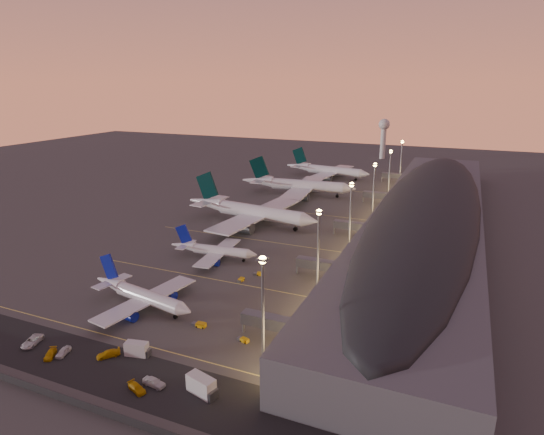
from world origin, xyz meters
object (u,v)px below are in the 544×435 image
at_px(radar_tower, 384,132).
at_px(service_van_a, 32,341).
at_px(airliner_wide_far, 327,170).
at_px(service_van_d, 108,354).
at_px(airliner_wide_mid, 297,185).
at_px(catering_truck_a, 138,349).
at_px(catering_truck_b, 202,386).
at_px(baggage_tug_d, 241,280).
at_px(service_van_c, 63,352).
at_px(airliner_narrow_north, 213,250).
at_px(airliner_wide_near, 250,211).
at_px(service_van_f, 137,388).
at_px(baggage_tug_a, 243,340).
at_px(service_van_e, 154,382).
at_px(baggage_tug_b, 199,325).
at_px(baggage_tug_c, 259,274).
at_px(airliner_narrow_south, 141,295).
at_px(service_van_b, 50,354).

distance_m(radar_tower, service_van_a, 317.31).
bearing_deg(airliner_wide_far, service_van_d, -78.85).
height_order(airliner_wide_mid, catering_truck_a, airliner_wide_mid).
relative_size(catering_truck_b, baggage_tug_d, 2.28).
bearing_deg(service_van_a, baggage_tug_d, 43.88).
bearing_deg(catering_truck_a, service_van_c, -169.65).
distance_m(airliner_narrow_north, airliner_wide_near, 44.35).
bearing_deg(service_van_f, baggage_tug_a, -4.05).
bearing_deg(baggage_tug_a, baggage_tug_d, 134.50).
relative_size(radar_tower, service_van_a, 5.27).
relative_size(radar_tower, baggage_tug_d, 10.08).
distance_m(airliner_wide_mid, service_van_c, 169.88).
distance_m(airliner_wide_far, service_van_a, 222.50).
xyz_separation_m(catering_truck_b, service_van_e, (-10.76, -1.74, -0.92)).
bearing_deg(service_van_d, airliner_narrow_north, 139.39).
relative_size(service_van_c, service_van_d, 0.86).
bearing_deg(baggage_tug_b, baggage_tug_d, 93.75).
height_order(baggage_tug_a, baggage_tug_c, baggage_tug_c).
relative_size(airliner_narrow_south, baggage_tug_c, 10.24).
bearing_deg(service_van_e, airliner_wide_far, 12.87).
xyz_separation_m(airliner_wide_far, service_van_d, (12.30, -219.14, -4.12)).
bearing_deg(baggage_tug_a, catering_truck_a, -126.77).
height_order(baggage_tug_b, baggage_tug_d, baggage_tug_b).
distance_m(baggage_tug_b, service_van_d, 23.37).
relative_size(service_van_b, service_van_e, 0.90).
bearing_deg(baggage_tug_b, service_van_d, -123.27).
xyz_separation_m(airliner_narrow_south, airliner_narrow_north, (0.21, 39.94, -0.39)).
height_order(baggage_tug_a, service_van_a, service_van_a).
xyz_separation_m(baggage_tug_d, service_van_d, (-9.44, -49.17, 0.33)).
height_order(airliner_narrow_north, baggage_tug_d, airliner_narrow_north).
relative_size(airliner_wide_far, catering_truck_a, 9.59).
xyz_separation_m(baggage_tug_b, catering_truck_b, (14.82, -22.65, 1.29)).
xyz_separation_m(airliner_wide_mid, service_van_f, (27.93, -173.54, -4.71)).
bearing_deg(airliner_narrow_south, airliner_wide_mid, 101.80).
bearing_deg(baggage_tug_a, service_van_a, -138.94).
xyz_separation_m(airliner_narrow_north, baggage_tug_b, (20.76, -43.20, -2.55)).
bearing_deg(airliner_wide_far, airliner_narrow_north, -80.68).
bearing_deg(airliner_wide_mid, service_van_a, -97.05).
bearing_deg(catering_truck_b, service_van_a, -164.32).
bearing_deg(airliner_wide_mid, service_van_d, -89.97).
xyz_separation_m(baggage_tug_a, service_van_a, (-46.62, -21.25, 0.43)).
bearing_deg(airliner_narrow_north, baggage_tug_c, -24.59).
height_order(airliner_narrow_south, service_van_c, airliner_narrow_south).
relative_size(radar_tower, service_van_e, 6.20).
relative_size(airliner_narrow_north, service_van_b, 7.05).
bearing_deg(catering_truck_a, catering_truck_b, -28.02).
height_order(airliner_wide_near, airliner_wide_mid, airliner_wide_near).
bearing_deg(airliner_wide_near, baggage_tug_a, -58.20).
distance_m(baggage_tug_c, service_van_a, 67.94).
bearing_deg(airliner_wide_mid, baggage_tug_b, -84.63).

